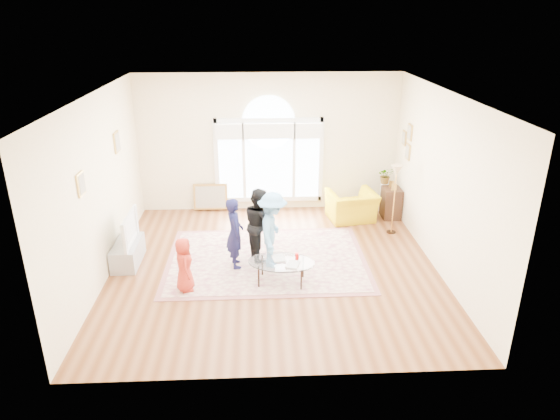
{
  "coord_description": "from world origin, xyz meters",
  "views": [
    {
      "loc": [
        -0.29,
        -8.25,
        4.48
      ],
      "look_at": [
        0.13,
        0.3,
        1.03
      ],
      "focal_mm": 32.0,
      "sensor_mm": 36.0,
      "label": 1
    }
  ],
  "objects_px": {
    "television": "(125,229)",
    "armchair": "(352,206)",
    "tv_console": "(128,253)",
    "coffee_table": "(281,262)",
    "area_rug": "(267,259)"
  },
  "relations": [
    {
      "from": "tv_console",
      "to": "area_rug",
      "type": "bearing_deg",
      "value": -0.22
    },
    {
      "from": "tv_console",
      "to": "television",
      "type": "height_order",
      "value": "television"
    },
    {
      "from": "coffee_table",
      "to": "armchair",
      "type": "relative_size",
      "value": 1.22
    },
    {
      "from": "area_rug",
      "to": "coffee_table",
      "type": "xyz_separation_m",
      "value": [
        0.24,
        -0.87,
        0.39
      ]
    },
    {
      "from": "television",
      "to": "armchair",
      "type": "bearing_deg",
      "value": 22.1
    },
    {
      "from": "television",
      "to": "tv_console",
      "type": "bearing_deg",
      "value": 180.0
    },
    {
      "from": "television",
      "to": "armchair",
      "type": "relative_size",
      "value": 0.98
    },
    {
      "from": "tv_console",
      "to": "armchair",
      "type": "distance_m",
      "value": 4.96
    },
    {
      "from": "television",
      "to": "coffee_table",
      "type": "bearing_deg",
      "value": -17.25
    },
    {
      "from": "television",
      "to": "coffee_table",
      "type": "height_order",
      "value": "television"
    },
    {
      "from": "tv_console",
      "to": "armchair",
      "type": "relative_size",
      "value": 0.97
    },
    {
      "from": "television",
      "to": "armchair",
      "type": "distance_m",
      "value": 4.97
    },
    {
      "from": "area_rug",
      "to": "coffee_table",
      "type": "height_order",
      "value": "coffee_table"
    },
    {
      "from": "tv_console",
      "to": "armchair",
      "type": "xyz_separation_m",
      "value": [
        4.6,
        1.86,
        0.13
      ]
    },
    {
      "from": "area_rug",
      "to": "television",
      "type": "bearing_deg",
      "value": 179.78
    }
  ]
}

